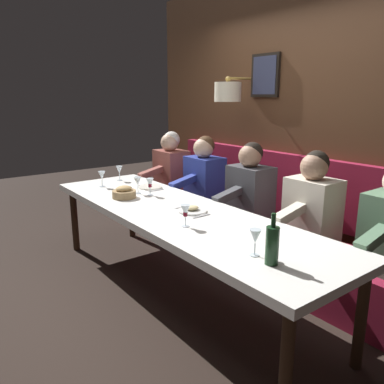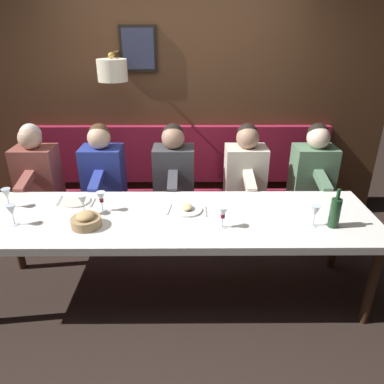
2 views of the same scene
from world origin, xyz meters
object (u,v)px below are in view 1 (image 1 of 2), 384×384
Objects in this scene: wine_glass_5 at (150,183)px; wine_bottle at (272,245)px; wine_glass_3 at (102,176)px; diner_near at (312,202)px; bread_bowl at (124,193)px; wine_glass_0 at (138,182)px; wine_glass_4 at (185,211)px; dining_table at (177,217)px; diner_farthest at (171,166)px; wine_glass_1 at (119,170)px; wine_glass_2 at (255,237)px; diner_middle at (250,186)px; diner_far at (204,175)px.

wine_bottle is (-0.26, -1.74, 0.00)m from wine_glass_5.
diner_near is at bearing -61.35° from wine_glass_3.
wine_glass_5 reaches higher than bread_bowl.
bread_bowl is at bearing 128.32° from diner_near.
wine_glass_0 is 1.00× the size of wine_glass_4.
dining_table is 14.17× the size of bread_bowl.
wine_glass_3 is (-1.01, -0.22, 0.04)m from diner_farthest.
wine_glass_1 is 0.33m from wine_glass_3.
bread_bowl is (0.00, 1.67, -0.07)m from wine_glass_2.
dining_table is 0.72m from wine_glass_0.
wine_bottle is at bearing -97.33° from wine_glass_1.
dining_table is at bearing -83.74° from wine_glass_3.
wine_glass_3 is at bearing 96.26° from dining_table.
diner_farthest is 4.82× the size of wine_glass_5.
wine_glass_0 is at bearing -101.31° from wine_glass_1.
wine_glass_4 is at bearing 163.38° from diner_near.
dining_table is 1.36m from wine_glass_1.
diner_near is at bearing -37.46° from dining_table.
wine_glass_5 is (-0.79, -0.82, 0.04)m from diner_farthest.
wine_glass_0 is 0.75× the size of bread_bowl.
diner_near is at bearing -90.00° from diner_middle.
wine_bottle is (-0.01, -0.14, -0.00)m from wine_glass_2.
diner_far is at bearing -90.00° from diner_farthest.
wine_glass_2 is at bearing -90.70° from wine_glass_3.
dining_table is at bearing 81.40° from wine_glass_2.
wine_glass_0 is 1.00× the size of wine_glass_5.
diner_farthest is 1.15m from wine_glass_5.
diner_near is at bearing -90.00° from diner_far.
diner_farthest is at bearing 90.00° from diner_middle.
wine_glass_0 and wine_glass_2 have the same top height.
wine_glass_3 is at bearing 87.28° from bread_bowl.
wine_glass_4 is (-0.05, -1.53, -0.00)m from wine_glass_3.
diner_farthest is 1.10m from wine_glass_0.
diner_near reaches higher than wine_glass_0.
bread_bowl is at bearing 165.19° from wine_glass_5.
wine_glass_2 is (-1.04, -2.43, 0.04)m from diner_farthest.
wine_bottle is at bearing -89.37° from wine_glass_4.
wine_glass_0 is 1.00× the size of wine_glass_3.
wine_bottle is at bearing -154.77° from diner_near.
diner_middle is 4.82× the size of wine_glass_0.
diner_far is at bearing 90.00° from diner_near.
wine_glass_5 is at bearing -70.22° from wine_glass_3.
wine_glass_0 is at bearing -140.83° from diner_farthest.
wine_glass_0 is 1.00× the size of wine_glass_1.
wine_glass_1 is (-0.73, 2.02, 0.04)m from diner_near.
wine_glass_1 is at bearing -175.69° from diner_farthest.
diner_far reaches higher than dining_table.
wine_glass_0 is at bearing 115.57° from wine_glass_5.
wine_glass_5 is (-0.79, -0.17, 0.04)m from diner_far.
bread_bowl is (-0.24, 0.06, -0.07)m from wine_glass_5.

